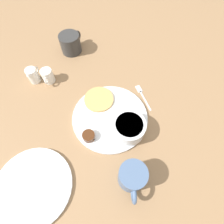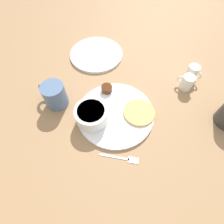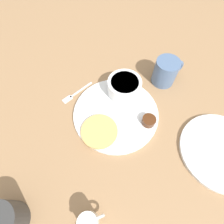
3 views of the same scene
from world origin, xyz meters
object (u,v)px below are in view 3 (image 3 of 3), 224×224
(bowl, at_px, (124,87))
(coffee_mug, at_px, (166,72))
(fork, at_px, (74,94))
(plate, at_px, (116,113))
(creamer_pitcher_near, at_px, (89,222))
(second_mug, at_px, (2,222))

(bowl, relative_size, coffee_mug, 1.01)
(bowl, height_order, fork, bowl)
(plate, bearing_deg, bowl, -20.40)
(plate, distance_m, bowl, 0.10)
(bowl, distance_m, fork, 0.18)
(bowl, height_order, coffee_mug, coffee_mug)
(bowl, xyz_separation_m, coffee_mug, (0.06, -0.15, 0.00))
(plate, distance_m, fork, 0.17)
(creamer_pitcher_near, distance_m, fork, 0.40)
(coffee_mug, distance_m, creamer_pitcher_near, 0.52)
(plate, relative_size, coffee_mug, 2.51)
(creamer_pitcher_near, bearing_deg, bowl, -15.01)
(plate, xyz_separation_m, creamer_pitcher_near, (-0.31, 0.07, 0.03))
(creamer_pitcher_near, height_order, second_mug, second_mug)
(coffee_mug, bearing_deg, second_mug, 134.36)
(coffee_mug, height_order, fork, coffee_mug)
(bowl, bearing_deg, second_mug, 141.60)
(plate, height_order, second_mug, second_mug)
(creamer_pitcher_near, bearing_deg, coffee_mug, -29.55)
(bowl, relative_size, creamer_pitcher_near, 1.66)
(plate, relative_size, creamer_pitcher_near, 4.14)
(creamer_pitcher_near, bearing_deg, plate, -13.52)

